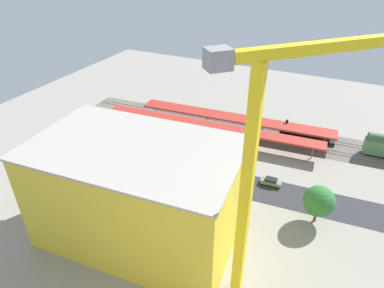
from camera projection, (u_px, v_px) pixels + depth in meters
ground_plane at (210, 169)px, 81.89m from camera, size 158.70×158.70×0.00m
rail_bed at (239, 130)px, 98.69m from camera, size 99.91×20.69×0.01m
street_asphalt at (204, 176)px, 79.28m from camera, size 99.58×16.20×0.01m
track_rails at (239, 130)px, 98.60m from camera, size 98.93×14.28×0.12m
platform_canopy_near at (209, 126)px, 92.42m from camera, size 61.58×8.73×4.37m
platform_canopy_far at (234, 118)px, 96.88m from camera, size 56.55×9.29×4.17m
locomotive at (307, 134)px, 92.93m from camera, size 15.00×3.77×5.10m
parked_car_0 at (271, 182)px, 76.25m from camera, size 4.77×2.08×1.64m
parked_car_1 at (245, 176)px, 78.18m from camera, size 4.38×2.15×1.86m
parked_car_2 at (218, 169)px, 80.58m from camera, size 4.70×2.21×1.61m
parked_car_3 at (192, 161)px, 83.28m from camera, size 4.61×1.91×1.72m
parked_car_4 at (170, 156)px, 85.58m from camera, size 4.75×2.36×1.71m
parked_car_5 at (146, 150)px, 87.76m from camera, size 4.14×1.97×1.58m
parked_car_6 at (126, 144)px, 90.62m from camera, size 4.72×2.17×1.65m
construction_building at (139, 194)px, 59.06m from camera, size 35.64×23.06×18.93m
construction_roof_slab at (134, 147)px, 54.06m from camera, size 36.28×23.70×0.40m
tower_crane at (255, 183)px, 40.91m from camera, size 16.39×16.67×39.29m
box_truck_0 at (151, 174)px, 77.29m from camera, size 8.95×3.16×3.28m
street_tree_0 at (319, 201)px, 64.10m from camera, size 6.06×6.06×8.10m
street_tree_1 at (144, 159)px, 77.87m from camera, size 4.82×4.82×6.65m
street_tree_2 at (113, 149)px, 79.84m from camera, size 5.46×5.46×7.98m
traffic_light at (176, 166)px, 75.78m from camera, size 0.50×0.36×6.23m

